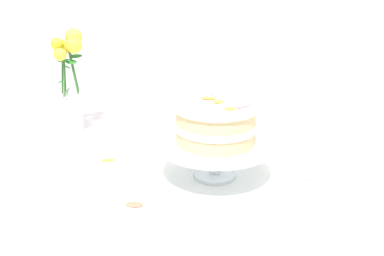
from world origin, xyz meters
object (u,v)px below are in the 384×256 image
layer_cake (216,121)px  flower_vase (69,86)px  dining_table (174,198)px  teacup (311,254)px  cake_stand (215,148)px

layer_cake → flower_vase: flower_vase is taller
dining_table → teacup: 0.50m
layer_cake → teacup: layer_cake is taller
dining_table → flower_vase: size_ratio=4.19×
dining_table → cake_stand: (0.12, -0.00, 0.17)m
dining_table → teacup: teacup is taller
cake_stand → teacup: cake_stand is taller
layer_cake → cake_stand: bearing=168.3°
cake_stand → dining_table: bearing=178.0°
layer_cake → flower_vase: bearing=164.6°
cake_stand → teacup: (0.29, -0.27, -0.06)m
dining_table → flower_vase: bearing=161.2°
dining_table → layer_cake: size_ratio=6.72×
cake_stand → flower_vase: flower_vase is taller
dining_table → layer_cake: bearing=-2.0°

